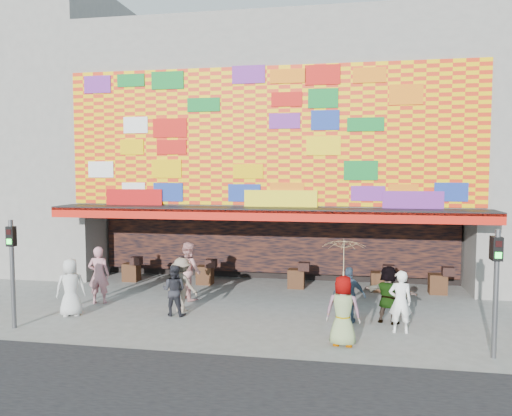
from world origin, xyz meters
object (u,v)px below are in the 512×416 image
Objects in this scene: signal_left at (12,261)px; ped_h at (400,302)px; signal_right at (496,279)px; ped_i at (189,271)px; ped_g at (343,311)px; ped_e at (349,295)px; parasol at (344,259)px; ped_b at (99,275)px; ped_f at (388,294)px; ped_a at (71,287)px; ped_d at (182,285)px; ped_c at (174,290)px.

ped_h is at bearing 8.06° from signal_left.
ped_i is at bearing 156.03° from signal_right.
signal_left is at bearing 5.22° from ped_g.
ped_i is at bearing -3.96° from ped_e.
parasol reaches higher than ped_i.
ped_b is at bearing -13.54° from ped_h.
ped_f is at bearing -157.54° from ped_e.
ped_g is at bearing 143.15° from ped_a.
ped_d is (-8.37, 2.39, -1.03)m from signal_right.
signal_left reaches higher than ped_a.
ped_b is 3.00m from ped_d.
signal_left reaches higher than parasol.
ped_h is at bearing 152.07° from ped_a.
ped_i is (-0.24, 1.44, 0.14)m from ped_d.
ped_a is (-11.47, 1.34, -1.00)m from signal_right.
ped_e is 0.84× the size of parasol.
ped_c is at bearing 96.79° from ped_d.
ped_h is 2.38m from parasol.
ped_a is at bearing 19.23° from ped_e.
ped_c is 0.96× the size of ped_e.
signal_left is 1.91m from ped_a.
signal_left reaches higher than ped_c.
ped_f is 2.46m from ped_g.
signal_right is 1.73× the size of ped_a.
signal_right is at bearing 169.89° from ped_c.
ped_h is (6.50, -0.46, 0.08)m from ped_c.
ped_c is 0.93× the size of ped_f.
parasol is at bearing 34.92° from ped_h.
ped_b is 8.08m from ped_e.
ped_a is 8.20m from parasol.
ped_e is at bearing -155.06° from ped_i.
ped_a is 0.89× the size of ped_i.
ped_h is (10.44, 1.48, -1.02)m from signal_left.
ped_e reaches higher than ped_c.
signal_left is at bearing 87.84° from ped_i.
signal_left is at bearing 180.00° from signal_right.
signal_left is 1.71× the size of ped_g.
ped_i is (-0.15, 1.89, 0.20)m from ped_c.
ped_i reaches higher than ped_d.
parasol reaches higher than ped_h.
signal_right is at bearing 144.58° from ped_a.
signal_left is 1.87× the size of ped_e.
signal_left and signal_right have the same top height.
signal_right is 1.96× the size of ped_c.
ped_a is 8.22m from ped_e.
ped_h is 7.06m from ped_i.
ped_f is 0.87m from ped_h.
ped_f is at bearing -79.19° from ped_h.
signal_right is 11.59m from ped_a.
ped_d is 1.04× the size of ped_e.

